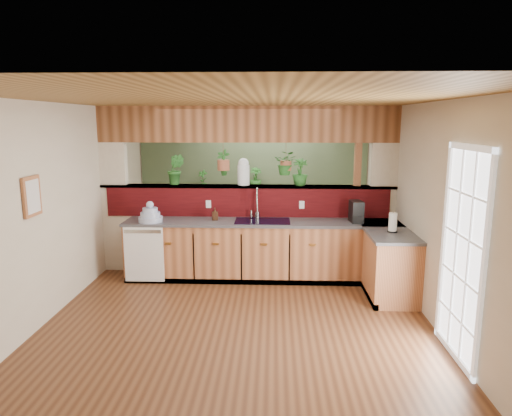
{
  "coord_description": "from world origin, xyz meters",
  "views": [
    {
      "loc": [
        0.42,
        -5.7,
        2.38
      ],
      "look_at": [
        0.16,
        0.7,
        1.15
      ],
      "focal_mm": 32.0,
      "sensor_mm": 36.0,
      "label": 1
    }
  ],
  "objects_px": {
    "coffee_maker": "(356,212)",
    "shelving_console": "(229,216)",
    "dish_stack": "(150,215)",
    "soap_dispenser": "(215,214)",
    "faucet": "(257,202)",
    "paper_towel": "(393,223)",
    "glass_jar": "(243,172)"
  },
  "relations": [
    {
      "from": "dish_stack",
      "to": "paper_towel",
      "type": "distance_m",
      "value": 3.47
    },
    {
      "from": "faucet",
      "to": "paper_towel",
      "type": "relative_size",
      "value": 1.73
    },
    {
      "from": "dish_stack",
      "to": "coffee_maker",
      "type": "height_order",
      "value": "coffee_maker"
    },
    {
      "from": "soap_dispenser",
      "to": "shelving_console",
      "type": "relative_size",
      "value": 0.12
    },
    {
      "from": "soap_dispenser",
      "to": "coffee_maker",
      "type": "xyz_separation_m",
      "value": [
        2.11,
        -0.07,
        0.05
      ]
    },
    {
      "from": "faucet",
      "to": "glass_jar",
      "type": "height_order",
      "value": "glass_jar"
    },
    {
      "from": "soap_dispenser",
      "to": "coffee_maker",
      "type": "height_order",
      "value": "coffee_maker"
    },
    {
      "from": "soap_dispenser",
      "to": "paper_towel",
      "type": "distance_m",
      "value": 2.58
    },
    {
      "from": "faucet",
      "to": "shelving_console",
      "type": "bearing_deg",
      "value": 106.88
    },
    {
      "from": "faucet",
      "to": "coffee_maker",
      "type": "height_order",
      "value": "faucet"
    },
    {
      "from": "coffee_maker",
      "to": "paper_towel",
      "type": "distance_m",
      "value": 0.71
    },
    {
      "from": "paper_towel",
      "to": "faucet",
      "type": "bearing_deg",
      "value": 157.3
    },
    {
      "from": "faucet",
      "to": "shelving_console",
      "type": "height_order",
      "value": "faucet"
    },
    {
      "from": "glass_jar",
      "to": "shelving_console",
      "type": "bearing_deg",
      "value": 102.63
    },
    {
      "from": "faucet",
      "to": "soap_dispenser",
      "type": "xyz_separation_m",
      "value": [
        -0.63,
        -0.12,
        -0.17
      ]
    },
    {
      "from": "faucet",
      "to": "dish_stack",
      "type": "relative_size",
      "value": 1.37
    },
    {
      "from": "coffee_maker",
      "to": "glass_jar",
      "type": "height_order",
      "value": "glass_jar"
    },
    {
      "from": "soap_dispenser",
      "to": "glass_jar",
      "type": "distance_m",
      "value": 0.81
    },
    {
      "from": "soap_dispenser",
      "to": "dish_stack",
      "type": "bearing_deg",
      "value": -170.44
    },
    {
      "from": "soap_dispenser",
      "to": "faucet",
      "type": "bearing_deg",
      "value": 10.34
    },
    {
      "from": "paper_towel",
      "to": "shelving_console",
      "type": "xyz_separation_m",
      "value": [
        -2.5,
        2.9,
        -0.53
      ]
    },
    {
      "from": "shelving_console",
      "to": "soap_dispenser",
      "type": "bearing_deg",
      "value": -83.61
    },
    {
      "from": "dish_stack",
      "to": "soap_dispenser",
      "type": "xyz_separation_m",
      "value": [
        0.94,
        0.16,
        -0.0
      ]
    },
    {
      "from": "soap_dispenser",
      "to": "paper_towel",
      "type": "relative_size",
      "value": 0.67
    },
    {
      "from": "dish_stack",
      "to": "soap_dispenser",
      "type": "bearing_deg",
      "value": 9.56
    },
    {
      "from": "soap_dispenser",
      "to": "coffee_maker",
      "type": "relative_size",
      "value": 0.6
    },
    {
      "from": "dish_stack",
      "to": "shelving_console",
      "type": "bearing_deg",
      "value": 68.77
    },
    {
      "from": "coffee_maker",
      "to": "shelving_console",
      "type": "bearing_deg",
      "value": 128.18
    },
    {
      "from": "shelving_console",
      "to": "faucet",
      "type": "bearing_deg",
      "value": -67.05
    },
    {
      "from": "faucet",
      "to": "coffee_maker",
      "type": "xyz_separation_m",
      "value": [
        1.48,
        -0.18,
        -0.12
      ]
    },
    {
      "from": "coffee_maker",
      "to": "shelving_console",
      "type": "xyz_separation_m",
      "value": [
        -2.12,
        2.3,
        -0.55
      ]
    },
    {
      "from": "glass_jar",
      "to": "faucet",
      "type": "bearing_deg",
      "value": -45.44
    }
  ]
}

